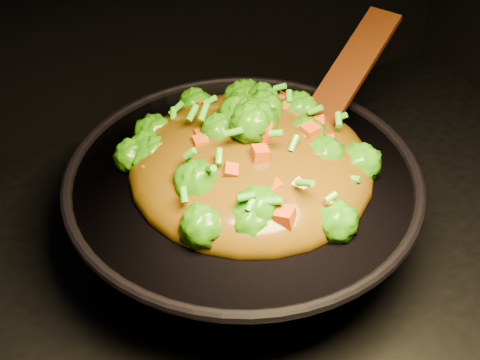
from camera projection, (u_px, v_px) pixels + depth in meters
name	position (u px, v px, depth m)	size (l,w,h in m)	color
wok	(243.00, 211.00, 0.94)	(0.47, 0.47, 0.13)	black
stir_fry	(252.00, 137.00, 0.87)	(0.33, 0.33, 0.11)	#2B7908
spatula	(333.00, 97.00, 0.95)	(0.34, 0.05, 0.01)	#371505
back_pot	(170.00, 156.00, 1.06)	(0.19, 0.19, 0.11)	black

